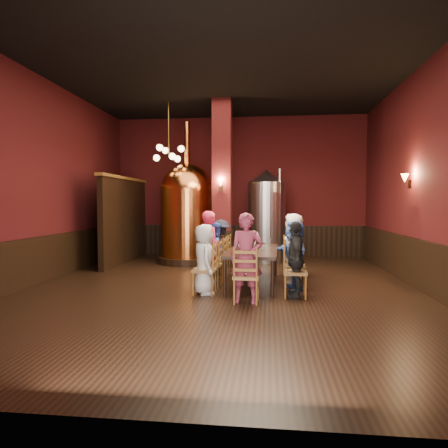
# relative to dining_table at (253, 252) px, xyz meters

# --- Properties ---
(room) EXTENTS (10.00, 10.02, 4.50)m
(room) POSITION_rel_dining_table_xyz_m (-0.64, -0.40, 1.56)
(room) COLOR black
(room) RESTS_ON ground
(wainscot_right) EXTENTS (0.08, 9.90, 1.00)m
(wainscot_right) POSITION_rel_dining_table_xyz_m (3.32, -0.40, -0.19)
(wainscot_right) COLOR black
(wainscot_right) RESTS_ON ground
(wainscot_back) EXTENTS (7.90, 0.08, 1.00)m
(wainscot_back) POSITION_rel_dining_table_xyz_m (-0.64, 4.56, -0.19)
(wainscot_back) COLOR black
(wainscot_back) RESTS_ON ground
(wainscot_left) EXTENTS (0.08, 9.90, 1.00)m
(wainscot_left) POSITION_rel_dining_table_xyz_m (-4.60, -0.40, -0.19)
(wainscot_left) COLOR black
(wainscot_left) RESTS_ON ground
(column) EXTENTS (0.58, 0.58, 4.50)m
(column) POSITION_rel_dining_table_xyz_m (-0.94, 2.40, 1.56)
(column) COLOR #440E12
(column) RESTS_ON ground
(partition) EXTENTS (0.22, 3.50, 2.40)m
(partition) POSITION_rel_dining_table_xyz_m (-3.84, 2.80, 0.51)
(partition) COLOR black
(partition) RESTS_ON ground
(pendant_cluster) EXTENTS (0.90, 0.90, 1.70)m
(pendant_cluster) POSITION_rel_dining_table_xyz_m (-2.44, 2.50, 2.41)
(pendant_cluster) COLOR #A57226
(pendant_cluster) RESTS_ON room
(sconce_wall) EXTENTS (0.20, 0.20, 0.36)m
(sconce_wall) POSITION_rel_dining_table_xyz_m (3.26, 0.40, 1.51)
(sconce_wall) COLOR black
(sconce_wall) RESTS_ON room
(sconce_column) EXTENTS (0.20, 0.20, 0.36)m
(sconce_column) POSITION_rel_dining_table_xyz_m (-0.94, 2.10, 1.51)
(sconce_column) COLOR black
(sconce_column) RESTS_ON column
(dining_table) EXTENTS (1.09, 2.44, 0.75)m
(dining_table) POSITION_rel_dining_table_xyz_m (0.00, 0.00, 0.00)
(dining_table) COLOR black
(dining_table) RESTS_ON ground
(chair_0) EXTENTS (0.48, 0.48, 0.92)m
(chair_0) POSITION_rel_dining_table_xyz_m (-0.89, -0.97, -0.23)
(chair_0) COLOR brown
(chair_0) RESTS_ON ground
(person_0) EXTENTS (0.59, 0.74, 1.33)m
(person_0) POSITION_rel_dining_table_xyz_m (-0.89, -0.97, -0.02)
(person_0) COLOR silver
(person_0) RESTS_ON ground
(chair_1) EXTENTS (0.48, 0.48, 0.92)m
(chair_1) POSITION_rel_dining_table_xyz_m (-0.86, -0.30, -0.23)
(chair_1) COLOR brown
(chair_1) RESTS_ON ground
(person_1) EXTENTS (0.49, 0.64, 1.56)m
(person_1) POSITION_rel_dining_table_xyz_m (-0.86, -0.30, 0.09)
(person_1) COLOR #C3213D
(person_1) RESTS_ON ground
(chair_2) EXTENTS (0.48, 0.48, 0.92)m
(chair_2) POSITION_rel_dining_table_xyz_m (-0.84, 0.36, -0.23)
(chair_2) COLOR brown
(chair_2) RESTS_ON ground
(person_2) EXTENTS (0.44, 0.69, 1.31)m
(person_2) POSITION_rel_dining_table_xyz_m (-0.84, 0.36, -0.03)
(person_2) COLOR #2B3C90
(person_2) RESTS_ON ground
(chair_3) EXTENTS (0.48, 0.48, 0.92)m
(chair_3) POSITION_rel_dining_table_xyz_m (-0.81, 1.03, -0.23)
(chair_3) COLOR brown
(chair_3) RESTS_ON ground
(person_3) EXTENTS (0.53, 0.88, 1.34)m
(person_3) POSITION_rel_dining_table_xyz_m (-0.81, 1.03, -0.02)
(person_3) COLOR black
(person_3) RESTS_ON ground
(chair_4) EXTENTS (0.48, 0.48, 0.92)m
(chair_4) POSITION_rel_dining_table_xyz_m (0.81, -1.03, -0.23)
(chair_4) COLOR brown
(chair_4) RESTS_ON ground
(person_4) EXTENTS (0.36, 0.82, 1.39)m
(person_4) POSITION_rel_dining_table_xyz_m (0.81, -1.03, 0.01)
(person_4) COLOR black
(person_4) RESTS_ON ground
(chair_5) EXTENTS (0.48, 0.48, 0.92)m
(chair_5) POSITION_rel_dining_table_xyz_m (0.84, -0.36, -0.23)
(chair_5) COLOR brown
(chair_5) RESTS_ON ground
(person_5) EXTENTS (0.75, 1.35, 1.38)m
(person_5) POSITION_rel_dining_table_xyz_m (0.84, -0.36, 0.00)
(person_5) COLOR #375BA7
(person_5) RESTS_ON ground
(chair_6) EXTENTS (0.48, 0.48, 0.92)m
(chair_6) POSITION_rel_dining_table_xyz_m (0.86, 0.30, -0.23)
(chair_6) COLOR brown
(chair_6) RESTS_ON ground
(person_6) EXTENTS (0.54, 0.77, 1.50)m
(person_6) POSITION_rel_dining_table_xyz_m (0.86, 0.30, 0.06)
(person_6) COLOR silver
(person_6) RESTS_ON ground
(chair_7) EXTENTS (0.48, 0.48, 0.92)m
(chair_7) POSITION_rel_dining_table_xyz_m (0.89, 0.97, -0.23)
(chair_7) COLOR brown
(chair_7) RESTS_ON ground
(person_7) EXTENTS (0.46, 0.74, 1.42)m
(person_7) POSITION_rel_dining_table_xyz_m (0.89, 0.97, 0.02)
(person_7) COLOR #1B2237
(person_7) RESTS_ON ground
(chair_8) EXTENTS (0.48, 0.48, 0.92)m
(chair_8) POSITION_rel_dining_table_xyz_m (-0.06, -1.55, -0.23)
(chair_8) COLOR brown
(chair_8) RESTS_ON ground
(person_8) EXTENTS (0.59, 0.41, 1.56)m
(person_8) POSITION_rel_dining_table_xyz_m (-0.06, -1.55, 0.09)
(person_8) COLOR maroon
(person_8) RESTS_ON ground
(copper_kettle) EXTENTS (1.97, 1.97, 4.03)m
(copper_kettle) POSITION_rel_dining_table_xyz_m (-2.01, 2.90, 0.78)
(copper_kettle) COLOR black
(copper_kettle) RESTS_ON ground
(steel_vessel) EXTENTS (1.14, 1.14, 2.70)m
(steel_vessel) POSITION_rel_dining_table_xyz_m (0.26, 3.42, 0.66)
(steel_vessel) COLOR #B2B2B7
(steel_vessel) RESTS_ON ground
(rose_vase) EXTENTS (0.19, 0.19, 0.33)m
(rose_vase) POSITION_rel_dining_table_xyz_m (-0.01, 1.00, 0.28)
(rose_vase) COLOR white
(rose_vase) RESTS_ON dining_table
(wine_glass_0) EXTENTS (0.07, 0.07, 0.17)m
(wine_glass_0) POSITION_rel_dining_table_xyz_m (-0.34, -0.55, 0.15)
(wine_glass_0) COLOR white
(wine_glass_0) RESTS_ON dining_table
(wine_glass_1) EXTENTS (0.07, 0.07, 0.17)m
(wine_glass_1) POSITION_rel_dining_table_xyz_m (-0.26, -0.48, 0.15)
(wine_glass_1) COLOR white
(wine_glass_1) RESTS_ON dining_table
(wine_glass_2) EXTENTS (0.07, 0.07, 0.17)m
(wine_glass_2) POSITION_rel_dining_table_xyz_m (-0.29, -0.10, 0.15)
(wine_glass_2) COLOR white
(wine_glass_2) RESTS_ON dining_table
(wine_glass_3) EXTENTS (0.07, 0.07, 0.17)m
(wine_glass_3) POSITION_rel_dining_table_xyz_m (0.36, 0.78, 0.15)
(wine_glass_3) COLOR white
(wine_glass_3) RESTS_ON dining_table
(wine_glass_4) EXTENTS (0.07, 0.07, 0.17)m
(wine_glass_4) POSITION_rel_dining_table_xyz_m (0.03, -0.13, 0.15)
(wine_glass_4) COLOR white
(wine_glass_4) RESTS_ON dining_table
(wine_glass_5) EXTENTS (0.07, 0.07, 0.17)m
(wine_glass_5) POSITION_rel_dining_table_xyz_m (0.23, -0.15, 0.15)
(wine_glass_5) COLOR white
(wine_glass_5) RESTS_ON dining_table
(wine_glass_6) EXTENTS (0.07, 0.07, 0.17)m
(wine_glass_6) POSITION_rel_dining_table_xyz_m (-0.05, 0.22, 0.15)
(wine_glass_6) COLOR white
(wine_glass_6) RESTS_ON dining_table
(wine_glass_7) EXTENTS (0.07, 0.07, 0.17)m
(wine_glass_7) POSITION_rel_dining_table_xyz_m (-0.04, 0.62, 0.15)
(wine_glass_7) COLOR white
(wine_glass_7) RESTS_ON dining_table
(wine_glass_8) EXTENTS (0.07, 0.07, 0.17)m
(wine_glass_8) POSITION_rel_dining_table_xyz_m (0.18, -0.09, 0.15)
(wine_glass_8) COLOR white
(wine_glass_8) RESTS_ON dining_table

